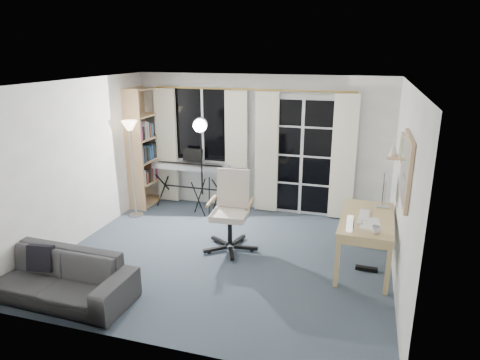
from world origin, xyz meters
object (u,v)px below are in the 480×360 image
(bookshelf, at_px, (145,149))
(desk, at_px, (367,224))
(torchiere_lamp, at_px, (131,140))
(mug, at_px, (376,229))
(office_chair, at_px, (232,203))
(monitor, at_px, (384,189))
(sofa, at_px, (54,270))
(keyboard_piano, at_px, (191,167))
(studio_light, at_px, (201,137))

(bookshelf, relative_size, desk, 1.60)
(bookshelf, bearing_deg, torchiere_lamp, -77.75)
(torchiere_lamp, xyz_separation_m, desk, (3.86, -0.77, -0.72))
(torchiere_lamp, relative_size, mug, 14.36)
(office_chair, relative_size, monitor, 2.25)
(office_chair, xyz_separation_m, sofa, (-1.55, -1.91, -0.32))
(torchiere_lamp, height_order, keyboard_piano, torchiere_lamp)
(keyboard_piano, xyz_separation_m, sofa, (-0.35, -3.25, -0.40))
(mug, xyz_separation_m, sofa, (-3.53, -1.30, -0.41))
(bookshelf, height_order, monitor, bookshelf)
(torchiere_lamp, xyz_separation_m, keyboard_piano, (0.77, 0.68, -0.58))
(desk, distance_m, mug, 0.53)
(keyboard_piano, height_order, studio_light, studio_light)
(desk, bearing_deg, studio_light, 161.00)
(studio_light, relative_size, desk, 1.31)
(torchiere_lamp, bearing_deg, keyboard_piano, 41.25)
(office_chair, height_order, desk, office_chair)
(torchiere_lamp, height_order, desk, torchiere_lamp)
(desk, xyz_separation_m, sofa, (-3.43, -1.80, -0.26))
(keyboard_piano, distance_m, mug, 3.73)
(office_chair, relative_size, mug, 9.90)
(monitor, bearing_deg, studio_light, 170.49)
(torchiere_lamp, distance_m, studio_light, 1.18)
(desk, bearing_deg, torchiere_lamp, 170.86)
(studio_light, bearing_deg, monitor, -28.64)
(bookshelf, relative_size, sofa, 1.16)
(desk, distance_m, monitor, 0.61)
(mug, bearing_deg, sofa, -159.77)
(keyboard_piano, bearing_deg, mug, -30.69)
(keyboard_piano, xyz_separation_m, office_chair, (1.20, -1.33, -0.09))
(torchiere_lamp, relative_size, office_chair, 1.45)
(torchiere_lamp, xyz_separation_m, studio_light, (1.14, 0.28, 0.07))
(monitor, height_order, sofa, monitor)
(torchiere_lamp, bearing_deg, sofa, -80.61)
(keyboard_piano, height_order, desk, keyboard_piano)
(bookshelf, distance_m, sofa, 3.41)
(sofa, bearing_deg, torchiere_lamp, 101.23)
(keyboard_piano, xyz_separation_m, mug, (3.19, -1.94, 0.00))
(torchiere_lamp, height_order, studio_light, studio_light)
(desk, height_order, monitor, monitor)
(office_chair, relative_size, desk, 0.85)
(torchiere_lamp, bearing_deg, bookshelf, 101.67)
(bookshelf, distance_m, desk, 4.30)
(mug, bearing_deg, desk, 101.31)
(monitor, bearing_deg, sofa, -146.11)
(bookshelf, height_order, mug, bookshelf)
(torchiere_lamp, bearing_deg, studio_light, 13.90)
(bookshelf, xyz_separation_m, mug, (4.11, -1.99, -0.26))
(bookshelf, relative_size, studio_light, 1.22)
(torchiere_lamp, relative_size, studio_light, 0.95)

